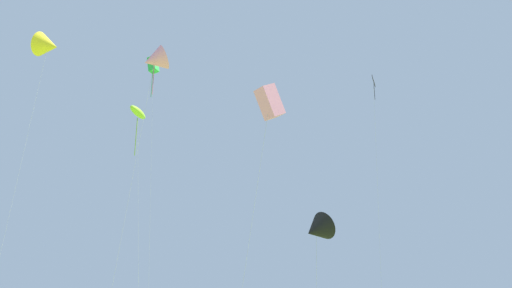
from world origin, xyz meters
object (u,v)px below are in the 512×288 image
Objects in this scene: kite_lime_parafoil at (138,113)px; kite_green_box at (153,65)px; kite_black_delta at (316,230)px; kite_pink_box at (270,102)px; kite_yellow_delta at (48,46)px; kite_pink_delta at (155,60)px; kite_black_diamond at (374,90)px.

kite_lime_parafoil is 15.32m from kite_green_box.
kite_pink_box reaches higher than kite_black_delta.
kite_yellow_delta reaches higher than kite_lime_parafoil.
kite_green_box is (-2.40, 10.34, 11.05)m from kite_lime_parafoil.
kite_green_box is 41.38m from kite_pink_box.
kite_pink_box is (18.74, -31.37, -19.42)m from kite_green_box.
kite_lime_parafoil is at bearing 40.71° from kite_yellow_delta.
kite_yellow_delta is 31.03m from kite_pink_box.
kite_pink_delta reaches higher than kite_pink_box.
kite_green_box is at bearing 129.50° from kite_black_delta.
kite_yellow_delta is (-33.47, -13.19, 0.84)m from kite_black_diamond.
kite_black_diamond is 30.33m from kite_black_delta.
kite_lime_parafoil is 28.65m from kite_black_delta.
kite_yellow_delta is at bearing -139.29° from kite_lime_parafoil.
kite_black_diamond is at bearing 72.02° from kite_black_delta.
kite_pink_delta is at bearing 136.08° from kite_pink_box.
kite_lime_parafoil reaches higher than kite_black_delta.
kite_black_delta is (21.20, -25.72, -26.24)m from kite_green_box.
kite_lime_parafoil is 27.19m from kite_black_diamond.
kite_pink_box is (-2.47, -5.65, 6.82)m from kite_black_delta.
kite_pink_box is at bearing -43.92° from kite_pink_delta.
kite_black_delta is 9.19m from kite_pink_box.
kite_yellow_delta is at bearing -158.50° from kite_black_diamond.
kite_black_delta is at bearing -39.29° from kite_lime_parafoil.
kite_pink_delta is at bearing -69.90° from kite_green_box.
kite_lime_parafoil is 1.56× the size of kite_pink_box.
kite_pink_delta is 1.65× the size of kite_pink_box.
kite_green_box reaches higher than kite_black_delta.
kite_black_diamond reaches higher than kite_lime_parafoil.
kite_green_box is 1.20× the size of kite_yellow_delta.
kite_green_box is 1.43× the size of kite_pink_delta.
kite_pink_box is at bearing -59.16° from kite_green_box.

